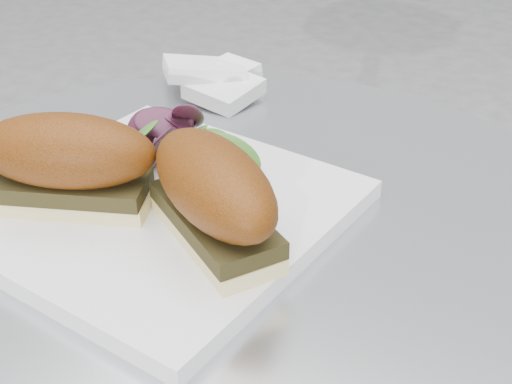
# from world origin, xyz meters

# --- Properties ---
(plate) EXTENTS (0.30, 0.30, 0.02)m
(plate) POSITION_xyz_m (-0.06, -0.00, 0.74)
(plate) COLOR white
(plate) RESTS_ON table
(sandwich_left) EXTENTS (0.16, 0.12, 0.08)m
(sandwich_left) POSITION_xyz_m (-0.12, -0.04, 0.79)
(sandwich_left) COLOR beige
(sandwich_left) RESTS_ON plate
(sandwich_right) EXTENTS (0.16, 0.14, 0.08)m
(sandwich_right) POSITION_xyz_m (0.01, -0.02, 0.79)
(sandwich_right) COLOR beige
(sandwich_right) RESTS_ON plate
(salad) EXTENTS (0.12, 0.12, 0.05)m
(salad) POSITION_xyz_m (-0.08, 0.07, 0.77)
(salad) COLOR #417D29
(salad) RESTS_ON plate
(napkin) EXTENTS (0.15, 0.15, 0.02)m
(napkin) POSITION_xyz_m (-0.16, 0.24, 0.74)
(napkin) COLOR white
(napkin) RESTS_ON table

